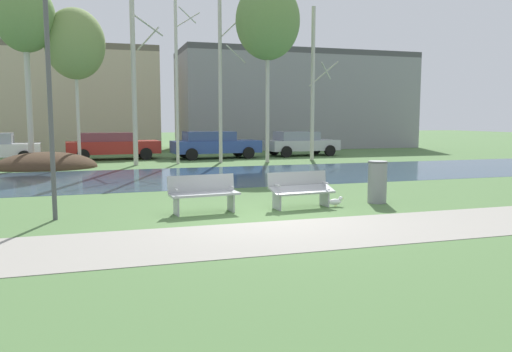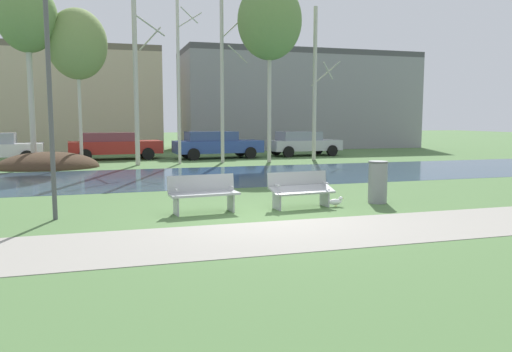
# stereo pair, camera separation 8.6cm
# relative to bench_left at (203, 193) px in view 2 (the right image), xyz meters

# --- Properties ---
(ground_plane) EXTENTS (120.00, 120.00, 0.00)m
(ground_plane) POSITION_rel_bench_left_xyz_m (1.22, 8.95, -0.47)
(ground_plane) COLOR #4C703D
(paved_path_strip) EXTENTS (60.00, 2.52, 0.01)m
(paved_path_strip) POSITION_rel_bench_left_xyz_m (1.22, -2.68, -0.47)
(paved_path_strip) COLOR gray
(paved_path_strip) RESTS_ON ground
(river_band) EXTENTS (80.00, 6.96, 0.01)m
(river_band) POSITION_rel_bench_left_xyz_m (1.22, 7.28, -0.47)
(river_band) COLOR #2D475B
(river_band) RESTS_ON ground
(soil_mound) EXTENTS (4.39, 3.37, 1.42)m
(soil_mound) POSITION_rel_bench_left_xyz_m (-4.62, 12.63, -0.47)
(soil_mound) COLOR #423021
(soil_mound) RESTS_ON ground
(bench_left) EXTENTS (1.64, 0.71, 0.87)m
(bench_left) POSITION_rel_bench_left_xyz_m (0.00, 0.00, 0.00)
(bench_left) COLOR #9EA0A3
(bench_left) RESTS_ON ground
(bench_right) EXTENTS (1.64, 0.70, 0.87)m
(bench_right) POSITION_rel_bench_left_xyz_m (2.41, 0.00, 0.00)
(bench_right) COLOR #9EA0A3
(bench_right) RESTS_ON ground
(trash_bin) EXTENTS (0.51, 0.51, 1.09)m
(trash_bin) POSITION_rel_bench_left_xyz_m (4.58, 0.07, 0.09)
(trash_bin) COLOR gray
(trash_bin) RESTS_ON ground
(seagull) EXTENTS (0.41, 0.15, 0.25)m
(seagull) POSITION_rel_bench_left_xyz_m (3.30, -0.14, -0.34)
(seagull) COLOR white
(seagull) RESTS_ON ground
(streetlamp) EXTENTS (0.32, 0.32, 5.16)m
(streetlamp) POSITION_rel_bench_left_xyz_m (-3.23, 0.15, 2.99)
(streetlamp) COLOR #4C4C51
(streetlamp) RESTS_ON ground
(birch_far_left) EXTENTS (2.51, 2.51, 8.35)m
(birch_far_left) POSITION_rel_bench_left_xyz_m (-5.19, 12.71, 5.98)
(birch_far_left) COLOR #BCB7A8
(birch_far_left) RESTS_ON ground
(birch_left) EXTENTS (2.64, 2.64, 7.11)m
(birch_left) POSITION_rel_bench_left_xyz_m (-3.21, 13.16, 5.04)
(birch_left) COLOR beige
(birch_left) RESTS_ON ground
(birch_center_left) EXTENTS (1.50, 2.56, 8.34)m
(birch_center_left) POSITION_rel_bench_left_xyz_m (-0.66, 12.75, 3.80)
(birch_center_left) COLOR #BCB7A8
(birch_center_left) RESTS_ON ground
(birch_center) EXTENTS (1.21, 2.09, 8.70)m
(birch_center) POSITION_rel_bench_left_xyz_m (1.32, 12.97, 3.99)
(birch_center) COLOR beige
(birch_center) RESTS_ON ground
(birch_center_right) EXTENTS (1.49, 2.65, 9.31)m
(birch_center_right) POSITION_rel_bench_left_xyz_m (3.48, 13.03, 4.25)
(birch_center_right) COLOR #BCB7A8
(birch_center_right) RESTS_ON ground
(birch_right) EXTENTS (3.14, 3.14, 8.87)m
(birch_right) POSITION_rel_bench_left_xyz_m (5.73, 12.54, 6.42)
(birch_right) COLOR #BCB7A8
(birch_right) RESTS_ON ground
(birch_far_right) EXTENTS (1.51, 2.35, 7.88)m
(birch_far_right) POSITION_rel_bench_left_xyz_m (8.42, 13.08, 3.50)
(birch_far_right) COLOR #BCB7A8
(birch_far_right) RESTS_ON ground
(parked_sedan_second_red) EXTENTS (4.90, 2.28, 1.44)m
(parked_sedan_second_red) POSITION_rel_bench_left_xyz_m (-1.71, 16.56, 0.30)
(parked_sedan_second_red) COLOR maroon
(parked_sedan_second_red) RESTS_ON ground
(parked_hatch_third_blue) EXTENTS (4.89, 2.21, 1.48)m
(parked_hatch_third_blue) POSITION_rel_bench_left_xyz_m (3.69, 15.66, 0.31)
(parked_hatch_third_blue) COLOR #2D4793
(parked_hatch_third_blue) RESTS_ON ground
(parked_wagon_fourth_silver) EXTENTS (4.33, 2.24, 1.43)m
(parked_wagon_fourth_silver) POSITION_rel_bench_left_xyz_m (8.97, 16.15, 0.29)
(parked_wagon_fourth_silver) COLOR #B2B5BC
(parked_wagon_fourth_silver) RESTS_ON ground
(building_beige_block) EXTENTS (15.92, 6.12, 6.92)m
(building_beige_block) POSITION_rel_bench_left_xyz_m (-6.38, 25.36, 2.99)
(building_beige_block) COLOR #BCAD8E
(building_beige_block) RESTS_ON ground
(building_grey_warehouse) EXTENTS (17.47, 6.40, 7.08)m
(building_grey_warehouse) POSITION_rel_bench_left_xyz_m (11.98, 24.53, 3.07)
(building_grey_warehouse) COLOR gray
(building_grey_warehouse) RESTS_ON ground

